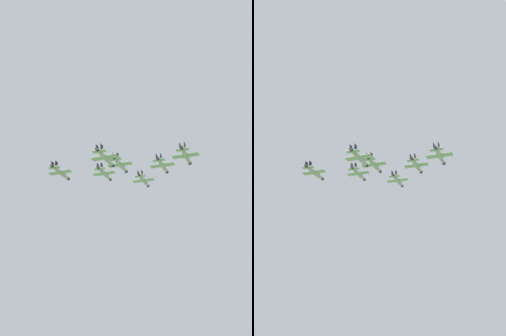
{
  "view_description": "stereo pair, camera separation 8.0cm",
  "coord_description": "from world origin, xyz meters",
  "views": [
    {
      "loc": [
        166.22,
        -15.47,
        73.02
      ],
      "look_at": [
        11.78,
        14.7,
        142.58
      ],
      "focal_mm": 47.68,
      "sensor_mm": 36.0,
      "label": 1
    },
    {
      "loc": [
        166.23,
        -15.39,
        73.02
      ],
      "look_at": [
        11.78,
        14.7,
        142.58
      ],
      "focal_mm": 47.68,
      "sensor_mm": 36.0,
      "label": 2
    }
  ],
  "objects": [
    {
      "name": "jet_left_wingman",
      "position": [
        -1.78,
        8.28,
        145.37
      ],
      "size": [
        14.17,
        10.02,
        3.28
      ],
      "rotation": [
        0.0,
        0.0,
        2.61
      ],
      "color": "#9EA3A8"
    },
    {
      "name": "jet_left_outer",
      "position": [
        4.45,
        -9.88,
        141.72
      ],
      "size": [
        14.03,
        10.19,
        3.27
      ],
      "rotation": [
        0.0,
        0.0,
        2.59
      ],
      "color": "#9EA3A8"
    },
    {
      "name": "jet_right_outer",
      "position": [
        29.85,
        32.91,
        141.0
      ],
      "size": [
        14.31,
        10.15,
        3.32
      ],
      "rotation": [
        0.0,
        0.0,
        2.61
      ],
      "color": "#9EA3A8"
    },
    {
      "name": "jet_right_wingman",
      "position": [
        10.91,
        29.68,
        145.3
      ],
      "size": [
        14.47,
        10.32,
        3.36
      ],
      "rotation": [
        0.0,
        0.0,
        2.6
      ],
      "color": "#9EA3A8"
    },
    {
      "name": "jet_trailing",
      "position": [
        29.74,
        4.04,
        137.68
      ],
      "size": [
        14.15,
        10.32,
        3.3
      ],
      "rotation": [
        0.0,
        0.0,
        2.59
      ],
      "color": "#9EA3A8"
    },
    {
      "name": "jet_lead",
      "position": [
        -8.02,
        26.45,
        146.2
      ],
      "size": [
        14.18,
        9.93,
        3.28
      ],
      "rotation": [
        0.0,
        0.0,
        2.62
      ],
      "color": "#9EA3A8"
    },
    {
      "name": "jet_slot_rear",
      "position": [
        17.15,
        11.51,
        141.29
      ],
      "size": [
        13.94,
        9.9,
        3.23
      ],
      "rotation": [
        0.0,
        0.0,
        2.61
      ],
      "color": "#9EA3A8"
    }
  ]
}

